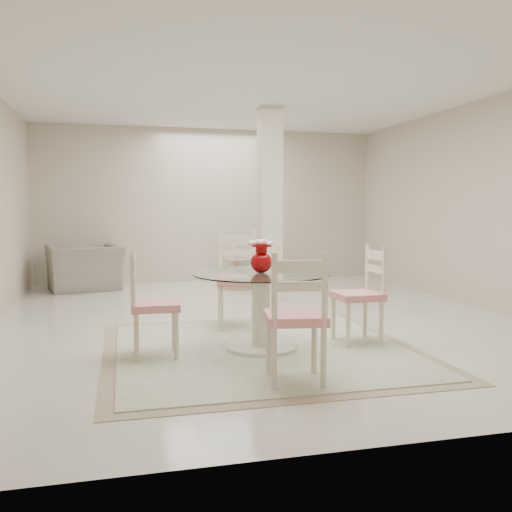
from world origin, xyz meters
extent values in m
plane|color=white|center=(0.00, 0.00, 0.00)|extent=(7.00, 7.00, 0.00)
cube|color=beige|center=(0.00, 3.50, 1.35)|extent=(6.00, 0.02, 2.70)
cube|color=beige|center=(0.00, -3.50, 1.35)|extent=(6.00, 0.02, 2.70)
cube|color=beige|center=(3.00, 0.00, 1.35)|extent=(0.02, 7.00, 2.70)
cube|color=white|center=(0.00, 0.00, 2.70)|extent=(6.00, 7.00, 0.02)
cube|color=beige|center=(0.50, 1.30, 1.35)|extent=(0.30, 0.30, 2.70)
cube|color=tan|center=(-0.32, -1.38, 0.00)|extent=(2.81, 2.81, 0.01)
cube|color=beige|center=(-0.32, -1.38, 0.01)|extent=(2.58, 2.58, 0.01)
cylinder|color=#F6EBCA|center=(-0.32, -1.38, 0.02)|extent=(0.65, 0.65, 0.05)
cylinder|color=#F6EBCA|center=(-0.32, -1.38, 0.37)|extent=(0.16, 0.16, 0.67)
cylinder|color=#F6EBCA|center=(-0.32, -1.38, 0.69)|extent=(0.27, 0.27, 0.03)
cylinder|color=white|center=(-0.32, -1.38, 0.71)|extent=(1.24, 1.24, 0.01)
ellipsoid|color=#9C0406|center=(-0.32, -1.38, 0.81)|extent=(0.20, 0.20, 0.19)
cylinder|color=#9C0406|center=(-0.32, -1.38, 0.92)|extent=(0.11, 0.11, 0.06)
cylinder|color=#9C0406|center=(-0.32, -1.38, 0.96)|extent=(0.17, 0.17, 0.02)
ellipsoid|color=white|center=(-0.32, -1.38, 0.99)|extent=(0.11, 0.11, 0.05)
ellipsoid|color=white|center=(-0.26, -1.36, 0.97)|extent=(0.11, 0.11, 0.05)
ellipsoid|color=white|center=(-0.37, -1.35, 0.98)|extent=(0.11, 0.11, 0.05)
cylinder|color=#F7EDCB|center=(0.46, -1.20, 0.22)|extent=(0.04, 0.04, 0.43)
cylinder|color=#F7EDCB|center=(0.47, -1.54, 0.22)|extent=(0.04, 0.04, 0.43)
cylinder|color=#F7EDCB|center=(0.80, -1.20, 0.22)|extent=(0.04, 0.04, 0.43)
cylinder|color=#F7EDCB|center=(0.81, -1.53, 0.22)|extent=(0.04, 0.04, 0.43)
cube|color=red|center=(0.63, -1.37, 0.47)|extent=(0.42, 0.42, 0.07)
cube|color=#F7EDCB|center=(0.82, -1.36, 0.78)|extent=(0.05, 0.38, 0.51)
cylinder|color=beige|center=(-0.55, -0.59, 0.24)|extent=(0.05, 0.05, 0.48)
cylinder|color=beige|center=(-0.17, -0.65, 0.24)|extent=(0.05, 0.05, 0.48)
cylinder|color=beige|center=(-0.49, -0.22, 0.24)|extent=(0.05, 0.05, 0.48)
cylinder|color=beige|center=(-0.12, -0.27, 0.24)|extent=(0.05, 0.05, 0.48)
cube|color=#B62513|center=(-0.33, -0.43, 0.52)|extent=(0.53, 0.53, 0.07)
cube|color=beige|center=(-0.30, -0.22, 0.87)|extent=(0.42, 0.11, 0.57)
cylinder|color=beige|center=(-1.11, -1.57, 0.21)|extent=(0.04, 0.04, 0.42)
cylinder|color=beige|center=(-1.10, -1.24, 0.21)|extent=(0.04, 0.04, 0.42)
cylinder|color=beige|center=(-1.44, -1.56, 0.21)|extent=(0.04, 0.04, 0.42)
cylinder|color=beige|center=(-1.43, -1.22, 0.21)|extent=(0.04, 0.04, 0.42)
cube|color=#B51313|center=(-1.27, -1.40, 0.46)|extent=(0.42, 0.42, 0.06)
cube|color=beige|center=(-1.45, -1.39, 0.76)|extent=(0.05, 0.37, 0.50)
cylinder|color=beige|center=(-0.10, -2.18, 0.23)|extent=(0.04, 0.04, 0.45)
cylinder|color=beige|center=(-0.45, -2.13, 0.23)|extent=(0.04, 0.04, 0.45)
cylinder|color=beige|center=(-0.16, -2.54, 0.23)|extent=(0.04, 0.04, 0.45)
cylinder|color=beige|center=(-0.51, -2.48, 0.23)|extent=(0.04, 0.04, 0.45)
cube|color=red|center=(-0.30, -2.33, 0.49)|extent=(0.50, 0.50, 0.07)
cube|color=beige|center=(-0.33, -2.53, 0.82)|extent=(0.40, 0.11, 0.53)
imported|color=gray|center=(-2.12, 2.89, 0.36)|extent=(1.30, 1.19, 0.72)
imported|color=white|center=(0.68, 2.80, 0.39)|extent=(1.02, 1.04, 0.78)
cylinder|color=tan|center=(0.27, 2.41, 0.02)|extent=(0.45, 0.45, 0.04)
cylinder|color=tan|center=(0.27, 2.41, 0.25)|extent=(0.07, 0.07, 0.43)
cylinder|color=tan|center=(0.27, 2.41, 0.48)|extent=(0.47, 0.47, 0.03)
camera|label=1|loc=(-1.54, -6.09, 1.29)|focal=38.00mm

